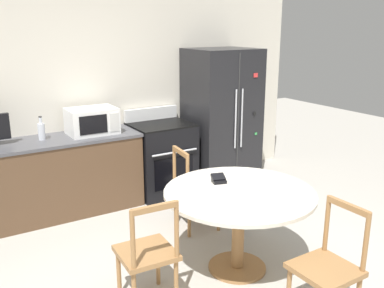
{
  "coord_description": "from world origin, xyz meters",
  "views": [
    {
      "loc": [
        -2.1,
        -2.45,
        2.13
      ],
      "look_at": [
        0.11,
        1.15,
        0.95
      ],
      "focal_mm": 40.0,
      "sensor_mm": 36.0,
      "label": 1
    }
  ],
  "objects_px": {
    "oven_range": "(162,158)",
    "microwave": "(92,121)",
    "dining_chair_left": "(148,254)",
    "refrigerator": "(221,117)",
    "dining_chair_near": "(328,268)",
    "candle_glass": "(256,186)",
    "counter_bottle": "(41,131)",
    "wallet": "(219,179)",
    "dining_chair_far": "(195,190)"
  },
  "relations": [
    {
      "from": "dining_chair_near",
      "to": "dining_chair_far",
      "type": "height_order",
      "value": "same"
    },
    {
      "from": "counter_bottle",
      "to": "dining_chair_left",
      "type": "xyz_separation_m",
      "value": [
        0.27,
        -2.1,
        -0.57
      ]
    },
    {
      "from": "refrigerator",
      "to": "microwave",
      "type": "height_order",
      "value": "refrigerator"
    },
    {
      "from": "oven_range",
      "to": "dining_chair_left",
      "type": "height_order",
      "value": "oven_range"
    },
    {
      "from": "refrigerator",
      "to": "microwave",
      "type": "relative_size",
      "value": 3.32
    },
    {
      "from": "oven_range",
      "to": "microwave",
      "type": "distance_m",
      "value": 1.06
    },
    {
      "from": "candle_glass",
      "to": "dining_chair_near",
      "type": "bearing_deg",
      "value": -89.94
    },
    {
      "from": "dining_chair_left",
      "to": "refrigerator",
      "type": "bearing_deg",
      "value": 46.62
    },
    {
      "from": "dining_chair_left",
      "to": "candle_glass",
      "type": "xyz_separation_m",
      "value": [
        1.03,
        -0.03,
        0.36
      ]
    },
    {
      "from": "refrigerator",
      "to": "dining_chair_far",
      "type": "xyz_separation_m",
      "value": [
        -1.09,
        -1.06,
        -0.48
      ]
    },
    {
      "from": "microwave",
      "to": "dining_chair_far",
      "type": "xyz_separation_m",
      "value": [
        0.69,
        -1.15,
        -0.62
      ]
    },
    {
      "from": "counter_bottle",
      "to": "microwave",
      "type": "bearing_deg",
      "value": -1.93
    },
    {
      "from": "wallet",
      "to": "oven_range",
      "type": "bearing_deg",
      "value": 79.65
    },
    {
      "from": "dining_chair_left",
      "to": "candle_glass",
      "type": "relative_size",
      "value": 10.14
    },
    {
      "from": "oven_range",
      "to": "dining_chair_left",
      "type": "bearing_deg",
      "value": -120.24
    },
    {
      "from": "counter_bottle",
      "to": "candle_glass",
      "type": "xyz_separation_m",
      "value": [
        1.29,
        -2.13,
        -0.21
      ]
    },
    {
      "from": "microwave",
      "to": "counter_bottle",
      "type": "height_order",
      "value": "microwave"
    },
    {
      "from": "candle_glass",
      "to": "wallet",
      "type": "bearing_deg",
      "value": 115.09
    },
    {
      "from": "counter_bottle",
      "to": "dining_chair_left",
      "type": "distance_m",
      "value": 2.19
    },
    {
      "from": "refrigerator",
      "to": "oven_range",
      "type": "bearing_deg",
      "value": 176.7
    },
    {
      "from": "dining_chair_left",
      "to": "counter_bottle",
      "type": "bearing_deg",
      "value": 100.27
    },
    {
      "from": "dining_chair_far",
      "to": "candle_glass",
      "type": "bearing_deg",
      "value": 8.21
    },
    {
      "from": "microwave",
      "to": "counter_bottle",
      "type": "bearing_deg",
      "value": 178.07
    },
    {
      "from": "oven_range",
      "to": "dining_chair_near",
      "type": "relative_size",
      "value": 1.2
    },
    {
      "from": "dining_chair_near",
      "to": "dining_chair_far",
      "type": "xyz_separation_m",
      "value": [
        -0.03,
        1.79,
        0.0
      ]
    },
    {
      "from": "oven_range",
      "to": "candle_glass",
      "type": "bearing_deg",
      "value": -94.44
    },
    {
      "from": "refrigerator",
      "to": "candle_glass",
      "type": "xyz_separation_m",
      "value": [
        -1.06,
        -2.01,
        -0.13
      ]
    },
    {
      "from": "dining_chair_far",
      "to": "wallet",
      "type": "bearing_deg",
      "value": -5.15
    },
    {
      "from": "wallet",
      "to": "dining_chair_far",
      "type": "bearing_deg",
      "value": 78.21
    },
    {
      "from": "counter_bottle",
      "to": "wallet",
      "type": "height_order",
      "value": "counter_bottle"
    },
    {
      "from": "refrigerator",
      "to": "dining_chair_near",
      "type": "distance_m",
      "value": 3.07
    },
    {
      "from": "dining_chair_near",
      "to": "dining_chair_left",
      "type": "xyz_separation_m",
      "value": [
        -1.03,
        0.86,
        0.0
      ]
    },
    {
      "from": "dining_chair_near",
      "to": "dining_chair_left",
      "type": "distance_m",
      "value": 1.34
    },
    {
      "from": "refrigerator",
      "to": "counter_bottle",
      "type": "relative_size",
      "value": 6.92
    },
    {
      "from": "dining_chair_near",
      "to": "oven_range",
      "type": "bearing_deg",
      "value": -3.91
    },
    {
      "from": "oven_range",
      "to": "dining_chair_left",
      "type": "xyz_separation_m",
      "value": [
        -1.19,
        -2.04,
        -0.03
      ]
    },
    {
      "from": "microwave",
      "to": "dining_chair_left",
      "type": "bearing_deg",
      "value": -98.39
    },
    {
      "from": "dining_chair_near",
      "to": "dining_chair_far",
      "type": "bearing_deg",
      "value": 0.12
    },
    {
      "from": "dining_chair_left",
      "to": "oven_range",
      "type": "bearing_deg",
      "value": 62.82
    },
    {
      "from": "microwave",
      "to": "candle_glass",
      "type": "xyz_separation_m",
      "value": [
        0.72,
        -2.11,
        -0.26
      ]
    },
    {
      "from": "oven_range",
      "to": "wallet",
      "type": "bearing_deg",
      "value": -100.35
    },
    {
      "from": "microwave",
      "to": "dining_chair_left",
      "type": "relative_size",
      "value": 0.61
    },
    {
      "from": "candle_glass",
      "to": "wallet",
      "type": "distance_m",
      "value": 0.37
    },
    {
      "from": "microwave",
      "to": "dining_chair_near",
      "type": "xyz_separation_m",
      "value": [
        0.72,
        -2.94,
        -0.62
      ]
    },
    {
      "from": "refrigerator",
      "to": "microwave",
      "type": "bearing_deg",
      "value": 176.95
    },
    {
      "from": "counter_bottle",
      "to": "oven_range",
      "type": "bearing_deg",
      "value": -2.45
    },
    {
      "from": "oven_range",
      "to": "candle_glass",
      "type": "height_order",
      "value": "oven_range"
    },
    {
      "from": "refrigerator",
      "to": "microwave",
      "type": "distance_m",
      "value": 1.79
    },
    {
      "from": "wallet",
      "to": "microwave",
      "type": "bearing_deg",
      "value": 107.65
    },
    {
      "from": "oven_range",
      "to": "counter_bottle",
      "type": "bearing_deg",
      "value": 177.55
    }
  ]
}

